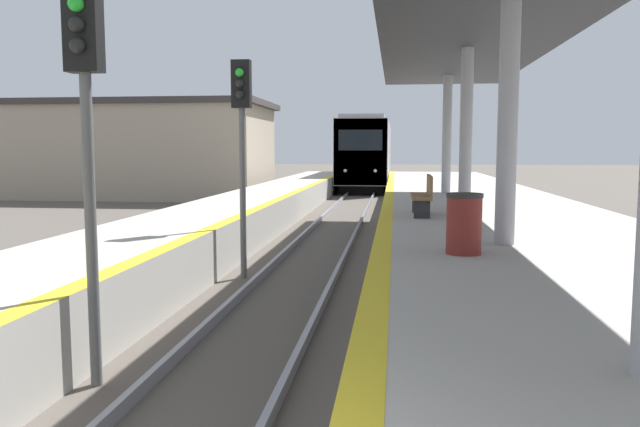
# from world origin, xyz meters

# --- Properties ---
(train) EXTENTS (2.88, 19.61, 4.39)m
(train) POSITION_xyz_m (0.00, 40.98, 2.23)
(train) COLOR black
(train) RESTS_ON ground
(signal_near) EXTENTS (0.36, 0.31, 4.20)m
(signal_near) POSITION_xyz_m (-1.31, 4.38, 2.95)
(signal_near) COLOR #595959
(signal_near) RESTS_ON ground
(signal_mid) EXTENTS (0.36, 0.31, 4.20)m
(signal_mid) POSITION_xyz_m (-1.08, 10.02, 2.95)
(signal_mid) COLOR #595959
(signal_mid) RESTS_ON ground
(station_canopy) EXTENTS (4.30, 23.38, 4.19)m
(station_canopy) POSITION_xyz_m (3.58, 11.30, 4.95)
(station_canopy) COLOR #99999E
(station_canopy) RESTS_ON platform_right
(trash_bin) EXTENTS (0.53, 0.53, 0.88)m
(trash_bin) POSITION_xyz_m (2.84, 7.38, 1.45)
(trash_bin) COLOR maroon
(trash_bin) RESTS_ON platform_right
(bench) EXTENTS (0.44, 1.56, 0.92)m
(bench) POSITION_xyz_m (2.50, 12.59, 1.49)
(bench) COLOR brown
(bench) RESTS_ON platform_right
(station_building) EXTENTS (13.63, 7.05, 4.94)m
(station_building) POSITION_xyz_m (-11.47, 29.86, 2.48)
(station_building) COLOR tan
(station_building) RESTS_ON ground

